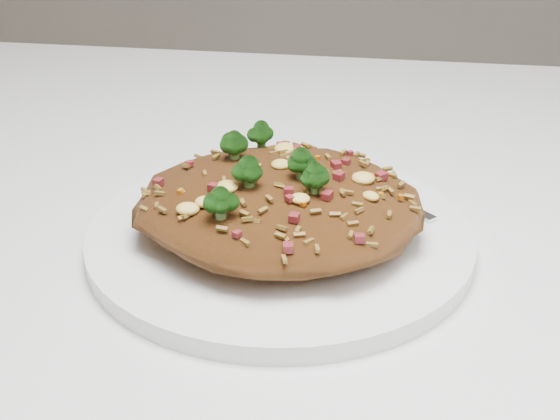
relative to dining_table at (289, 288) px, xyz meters
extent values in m
cube|color=silver|center=(0.00, 0.00, 0.07)|extent=(1.20, 0.80, 0.04)
cylinder|color=white|center=(0.00, -0.08, 0.10)|extent=(0.28, 0.28, 0.01)
ellipsoid|color=brown|center=(0.00, -0.08, 0.12)|extent=(0.21, 0.19, 0.04)
ellipsoid|color=#0F3D08|center=(-0.02, -0.09, 0.16)|extent=(0.02, 0.02, 0.02)
ellipsoid|color=#0F3D08|center=(-0.04, -0.04, 0.15)|extent=(0.02, 0.02, 0.02)
ellipsoid|color=#0F3D08|center=(0.03, -0.09, 0.16)|extent=(0.02, 0.02, 0.02)
ellipsoid|color=#0F3D08|center=(-0.03, -0.13, 0.15)|extent=(0.02, 0.02, 0.02)
ellipsoid|color=#0F3D08|center=(0.02, -0.07, 0.16)|extent=(0.02, 0.02, 0.02)
ellipsoid|color=#0F3D08|center=(-0.02, 0.00, 0.15)|extent=(0.02, 0.02, 0.02)
cube|color=silver|center=(0.09, -0.03, 0.11)|extent=(0.08, 0.07, 0.00)
cube|color=silver|center=(0.02, 0.04, 0.11)|extent=(0.04, 0.04, 0.00)
camera|label=1|loc=(0.08, -0.57, 0.38)|focal=50.00mm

